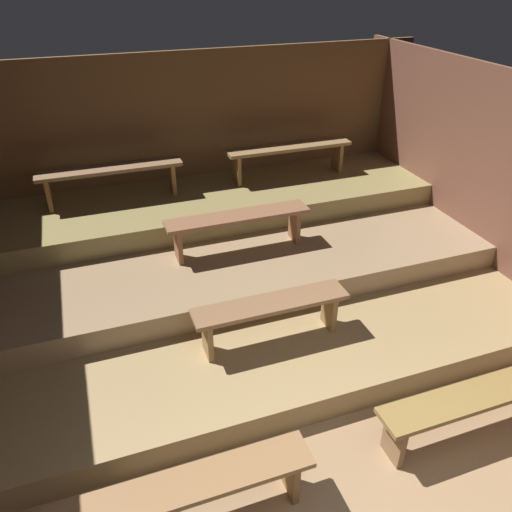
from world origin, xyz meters
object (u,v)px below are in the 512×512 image
at_px(bench_floor_left, 185,492).
at_px(bench_upper_right, 289,152).
at_px(bench_floor_right, 479,400).
at_px(bench_middle_center, 238,222).
at_px(bench_upper_left, 111,174).
at_px(bench_lower_center, 271,310).

relative_size(bench_floor_left, bench_upper_right, 1.03).
height_order(bench_floor_right, bench_upper_right, bench_upper_right).
relative_size(bench_floor_left, bench_middle_center, 1.09).
bearing_deg(bench_floor_left, bench_floor_right, 0.00).
relative_size(bench_middle_center, bench_upper_right, 0.94).
xyz_separation_m(bench_floor_left, bench_upper_left, (0.03, 3.86, 0.77)).
xyz_separation_m(bench_middle_center, bench_upper_right, (1.12, 1.23, 0.26)).
relative_size(bench_floor_right, bench_lower_center, 1.21).
height_order(bench_lower_center, bench_middle_center, bench_middle_center).
height_order(bench_floor_left, bench_lower_center, bench_lower_center).
height_order(bench_middle_center, bench_upper_right, bench_upper_right).
bearing_deg(bench_floor_left, bench_middle_center, 65.03).
distance_m(bench_floor_right, bench_upper_left, 4.58).
xyz_separation_m(bench_floor_right, bench_upper_left, (-2.34, 3.86, 0.77)).
xyz_separation_m(bench_floor_left, bench_floor_right, (2.37, 0.00, 0.00)).
distance_m(bench_floor_left, bench_upper_right, 4.58).
distance_m(bench_middle_center, bench_upper_right, 1.68).
bearing_deg(bench_upper_right, bench_floor_right, -89.61).
height_order(bench_floor_left, bench_upper_left, bench_upper_left).
distance_m(bench_floor_left, bench_upper_left, 3.93).
height_order(bench_lower_center, bench_upper_left, bench_upper_left).
height_order(bench_floor_right, bench_upper_left, bench_upper_left).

